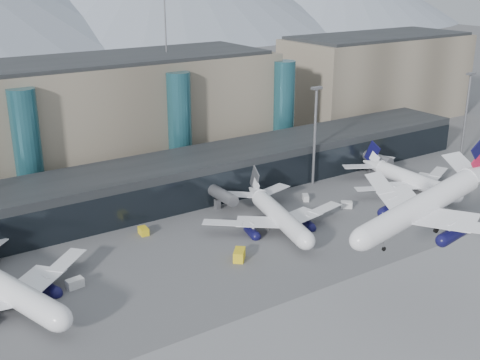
% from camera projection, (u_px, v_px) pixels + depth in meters
% --- Properties ---
extents(ground, '(900.00, 900.00, 0.00)m').
position_uv_depth(ground, '(359.00, 294.00, 104.46)').
color(ground, '#515154').
rests_on(ground, ground).
extents(runway_strip, '(400.00, 40.00, 0.04)m').
position_uv_depth(runway_strip, '(428.00, 336.00, 92.70)').
color(runway_strip, slate).
rests_on(runway_strip, ground).
extents(runway_markings, '(128.00, 1.00, 0.02)m').
position_uv_depth(runway_markings, '(428.00, 336.00, 92.69)').
color(runway_markings, gold).
rests_on(runway_markings, ground).
extents(concourse, '(170.00, 27.00, 10.00)m').
position_uv_depth(concourse, '(194.00, 176.00, 148.05)').
color(concourse, black).
rests_on(concourse, ground).
extents(terminal_main, '(130.00, 30.00, 31.00)m').
position_uv_depth(terminal_main, '(49.00, 122.00, 156.79)').
color(terminal_main, gray).
rests_on(terminal_main, ground).
extents(terminal_east, '(70.00, 30.00, 31.00)m').
position_uv_depth(terminal_east, '(376.00, 78.00, 219.46)').
color(terminal_east, gray).
rests_on(terminal_east, ground).
extents(teal_towers, '(116.40, 19.40, 46.00)m').
position_uv_depth(teal_towers, '(109.00, 135.00, 149.96)').
color(teal_towers, '#235763').
rests_on(teal_towers, ground).
extents(lightmast_mid, '(3.00, 1.20, 25.60)m').
position_uv_depth(lightmast_mid, '(315.00, 130.00, 152.93)').
color(lightmast_mid, slate).
rests_on(lightmast_mid, ground).
extents(lightmast_right, '(3.00, 1.20, 25.60)m').
position_uv_depth(lightmast_right, '(466.00, 112.00, 172.77)').
color(lightmast_right, slate).
rests_on(lightmast_right, ground).
extents(hero_jet, '(31.70, 32.51, 10.48)m').
position_uv_depth(hero_jet, '(434.00, 195.00, 93.02)').
color(hero_jet, white).
rests_on(hero_jet, ground).
extents(jet_parked_mid, '(33.68, 34.76, 11.17)m').
position_uv_depth(jet_parked_mid, '(274.00, 207.00, 131.38)').
color(jet_parked_mid, white).
rests_on(jet_parked_mid, ground).
extents(jet_parked_right, '(34.19, 33.09, 11.01)m').
position_uv_depth(jet_parked_right, '(405.00, 173.00, 153.11)').
color(jet_parked_right, white).
rests_on(jet_parked_right, ground).
extents(veh_a, '(3.16, 2.02, 1.68)m').
position_uv_depth(veh_a, '(75.00, 283.00, 106.47)').
color(veh_a, silver).
rests_on(veh_a, ground).
extents(veh_b, '(1.91, 2.86, 1.57)m').
position_uv_depth(veh_b, '(143.00, 231.00, 127.64)').
color(veh_b, gold).
rests_on(veh_b, ground).
extents(veh_c, '(4.30, 3.54, 2.11)m').
position_uv_depth(veh_c, '(387.00, 219.00, 133.26)').
color(veh_c, '#535358').
rests_on(veh_c, ground).
extents(veh_d, '(2.48, 2.88, 1.45)m').
position_uv_depth(veh_d, '(306.00, 198.00, 146.24)').
color(veh_d, silver).
rests_on(veh_d, ground).
extents(veh_e, '(3.84, 2.84, 1.94)m').
position_uv_depth(veh_e, '(480.00, 169.00, 166.45)').
color(veh_e, gold).
rests_on(veh_e, ground).
extents(veh_g, '(3.04, 2.91, 1.55)m').
position_uv_depth(veh_g, '(346.00, 205.00, 141.79)').
color(veh_g, silver).
rests_on(veh_g, ground).
extents(veh_h, '(3.93, 4.08, 2.05)m').
position_uv_depth(veh_h, '(239.00, 255.00, 116.54)').
color(veh_h, gold).
rests_on(veh_h, ground).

